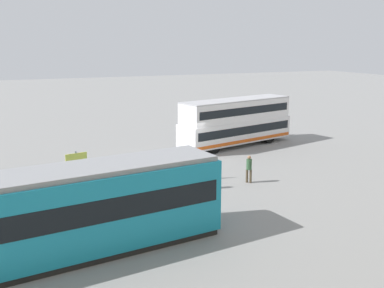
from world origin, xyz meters
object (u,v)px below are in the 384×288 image
double_decker_bus (236,122)px  pedestrian_crossing (249,167)px  tram_yellow (61,213)px  pedestrian_near_railing (200,173)px  info_sign (77,164)px

double_decker_bus → pedestrian_crossing: double_decker_bus is taller
pedestrian_crossing → double_decker_bus: bearing=-114.5°
double_decker_bus → tram_yellow: bearing=43.0°
pedestrian_near_railing → double_decker_bus: bearing=-128.9°
tram_yellow → pedestrian_crossing: 12.75m
tram_yellow → pedestrian_near_railing: size_ratio=7.93×
double_decker_bus → info_sign: bearing=26.7°
tram_yellow → info_sign: (-1.85, -7.62, -0.16)m
pedestrian_crossing → tram_yellow: bearing=25.5°
double_decker_bus → pedestrian_crossing: (4.13, 9.08, -0.98)m
pedestrian_crossing → info_sign: 9.89m
pedestrian_crossing → info_sign: info_sign is taller
info_sign → pedestrian_crossing: bearing=167.4°
double_decker_bus → pedestrian_near_railing: size_ratio=6.29×
double_decker_bus → tram_yellow: double_decker_bus is taller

